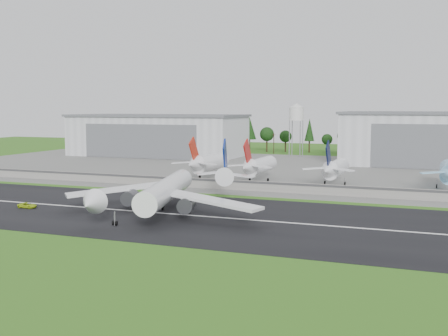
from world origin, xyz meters
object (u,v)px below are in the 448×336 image
at_px(parked_jet_red_a, 207,163).
at_px(parked_jet_red_b, 258,166).
at_px(parked_jet_navy, 334,169).
at_px(ground_vehicle, 27,205).
at_px(main_airliner, 165,195).

xyz_separation_m(parked_jet_red_a, parked_jet_red_b, (20.18, -0.04, -0.27)).
xyz_separation_m(parked_jet_red_b, parked_jet_navy, (27.82, 0.01, 0.04)).
bearing_deg(parked_jet_red_b, ground_vehicle, -120.06).
height_order(parked_jet_red_a, parked_jet_navy, parked_jet_red_a).
relative_size(parked_jet_red_a, parked_jet_navy, 1.00).
bearing_deg(parked_jet_red_a, parked_jet_red_b, -0.11).
relative_size(ground_vehicle, parked_jet_navy, 0.17).
bearing_deg(main_airliner, parked_jet_red_b, -107.51).
bearing_deg(ground_vehicle, parked_jet_navy, -43.15).
height_order(ground_vehicle, parked_jet_red_a, parked_jet_red_a).
height_order(parked_jet_red_b, parked_jet_navy, parked_jet_navy).
bearing_deg(ground_vehicle, parked_jet_red_b, -29.38).
distance_m(parked_jet_red_b, parked_jet_navy, 27.82).
bearing_deg(parked_jet_red_a, ground_vehicle, -106.81).
height_order(ground_vehicle, parked_jet_red_b, parked_jet_red_b).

